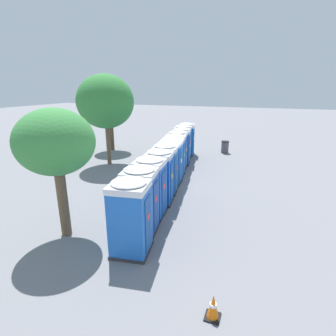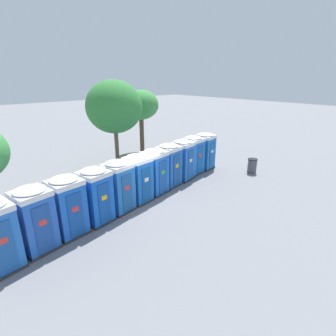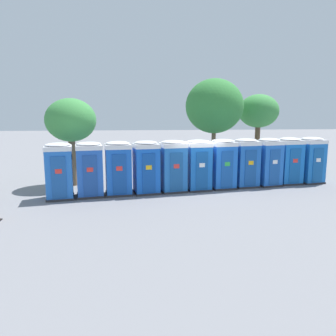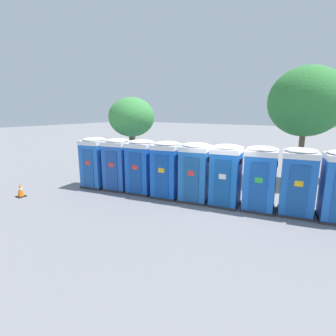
% 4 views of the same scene
% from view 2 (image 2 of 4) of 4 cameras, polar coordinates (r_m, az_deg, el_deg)
% --- Properties ---
extents(ground_plane, '(120.00, 120.00, 0.00)m').
position_cam_2_polar(ground_plane, '(14.20, -6.78, -6.86)').
color(ground_plane, slate).
extents(portapotty_1, '(1.39, 1.39, 2.54)m').
position_cam_2_polar(portapotty_1, '(10.95, -27.00, -9.89)').
color(portapotty_1, '#2D2D33').
rests_on(portapotty_1, ground).
extents(portapotty_2, '(1.35, 1.34, 2.54)m').
position_cam_2_polar(portapotty_2, '(11.44, -21.01, -7.73)').
color(portapotty_2, '#2D2D33').
rests_on(portapotty_2, ground).
extents(portapotty_3, '(1.37, 1.39, 2.54)m').
position_cam_2_polar(portapotty_3, '(12.01, -15.45, -5.78)').
color(portapotty_3, '#2D2D33').
rests_on(portapotty_3, ground).
extents(portapotty_4, '(1.43, 1.41, 2.54)m').
position_cam_2_polar(portapotty_4, '(12.75, -10.70, -3.89)').
color(portapotty_4, '#2D2D33').
rests_on(portapotty_4, ground).
extents(portapotty_5, '(1.31, 1.34, 2.54)m').
position_cam_2_polar(portapotty_5, '(13.56, -6.47, -2.21)').
color(portapotty_5, '#2D2D33').
rests_on(portapotty_5, ground).
extents(portapotty_6, '(1.36, 1.36, 2.54)m').
position_cam_2_polar(portapotty_6, '(14.48, -2.84, -0.69)').
color(portapotty_6, '#2D2D33').
rests_on(portapotty_6, ground).
extents(portapotty_7, '(1.40, 1.38, 2.54)m').
position_cam_2_polar(portapotty_7, '(15.47, 0.22, 0.67)').
color(portapotty_7, '#2D2D33').
rests_on(portapotty_7, ground).
extents(portapotty_8, '(1.38, 1.41, 2.54)m').
position_cam_2_polar(portapotty_8, '(16.45, 3.25, 1.79)').
color(portapotty_8, '#2D2D33').
rests_on(portapotty_8, ground).
extents(portapotty_9, '(1.39, 1.36, 2.54)m').
position_cam_2_polar(portapotty_9, '(17.56, 5.47, 2.87)').
color(portapotty_9, '#2D2D33').
rests_on(portapotty_9, ground).
extents(portapotty_10, '(1.43, 1.41, 2.54)m').
position_cam_2_polar(portapotty_10, '(18.59, 7.99, 3.71)').
color(portapotty_10, '#2D2D33').
rests_on(portapotty_10, ground).
extents(street_tree_1, '(2.92, 2.92, 5.20)m').
position_cam_2_polar(street_tree_1, '(22.38, -5.92, 13.38)').
color(street_tree_1, brown).
rests_on(street_tree_1, ground).
extents(street_tree_2, '(3.76, 3.76, 6.06)m').
position_cam_2_polar(street_tree_2, '(18.39, -11.63, 12.86)').
color(street_tree_2, brown).
rests_on(street_tree_2, ground).
extents(trash_can, '(0.63, 0.63, 0.99)m').
position_cam_2_polar(trash_can, '(18.66, 17.85, 0.47)').
color(trash_can, '#4C4C54').
rests_on(trash_can, ground).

